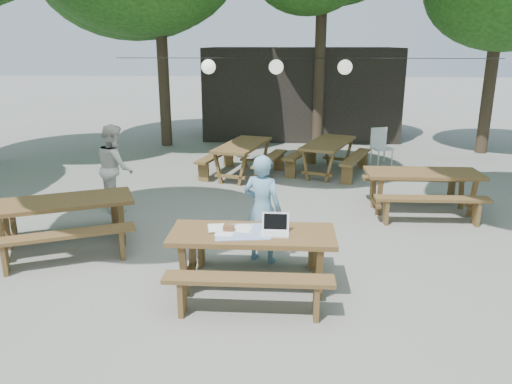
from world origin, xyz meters
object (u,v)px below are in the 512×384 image
object	(u,v)px
woman	(262,209)
plastic_chair	(381,154)
picnic_table_nw	(64,223)
second_person	(115,168)
main_picnic_table	(253,260)

from	to	relation	value
woman	plastic_chair	bearing A→B (deg)	-92.51
picnic_table_nw	second_person	xyz separation A→B (m)	(0.18, 1.85, 0.40)
main_picnic_table	picnic_table_nw	distance (m)	3.08
main_picnic_table	plastic_chair	world-z (taller)	plastic_chair
picnic_table_nw	woman	bearing A→B (deg)	-28.80
picnic_table_nw	woman	xyz separation A→B (m)	(2.95, -0.26, 0.37)
second_person	plastic_chair	distance (m)	6.73
picnic_table_nw	plastic_chair	bearing A→B (deg)	21.58
second_person	main_picnic_table	bearing A→B (deg)	-162.96
picnic_table_nw	woman	world-z (taller)	woman
picnic_table_nw	woman	distance (m)	2.98
main_picnic_table	plastic_chair	size ratio (longest dim) A/B	2.22
woman	plastic_chair	xyz separation A→B (m)	(2.70, 5.99, -0.50)
picnic_table_nw	plastic_chair	size ratio (longest dim) A/B	2.64
main_picnic_table	picnic_table_nw	bearing A→B (deg)	158.78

